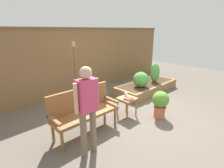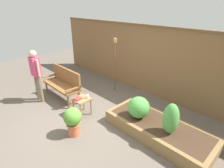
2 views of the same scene
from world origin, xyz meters
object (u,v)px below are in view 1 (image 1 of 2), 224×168
at_px(book_on_table, 129,99).
at_px(shrub_far_corner, 155,73).
at_px(person_by_bench, 87,104).
at_px(cup_on_table, 126,94).
at_px(garden_bench, 83,108).
at_px(shrub_near_bench, 141,80).
at_px(potted_boxwood, 160,102).
at_px(side_table, 127,101).
at_px(tiki_torch, 74,62).

distance_m(book_on_table, shrub_far_corner, 2.32).
xyz_separation_m(shrub_far_corner, person_by_bench, (-3.68, -1.09, 0.29)).
xyz_separation_m(cup_on_table, book_on_table, (-0.13, -0.21, -0.03)).
relative_size(garden_bench, book_on_table, 7.95).
relative_size(cup_on_table, book_on_table, 0.61).
distance_m(garden_bench, person_by_bench, 0.82).
bearing_deg(shrub_near_bench, cup_on_table, -158.79).
xyz_separation_m(potted_boxwood, person_by_bench, (-2.04, 0.15, 0.54)).
bearing_deg(shrub_near_bench, shrub_far_corner, 0.00).
bearing_deg(shrub_far_corner, cup_on_table, -166.57).
distance_m(cup_on_table, person_by_bench, 1.76).
bearing_deg(book_on_table, shrub_near_bench, 18.31).
bearing_deg(garden_bench, cup_on_table, -2.17).
height_order(cup_on_table, person_by_bench, person_by_bench).
height_order(side_table, cup_on_table, cup_on_table).
xyz_separation_m(garden_bench, person_by_bench, (-0.34, -0.64, 0.39)).
bearing_deg(person_by_bench, side_table, 17.11).
distance_m(cup_on_table, shrub_far_corner, 2.13).
xyz_separation_m(cup_on_table, potted_boxwood, (0.44, -0.74, -0.13)).
relative_size(side_table, tiki_torch, 0.27).
bearing_deg(cup_on_table, garden_bench, 177.83).
xyz_separation_m(cup_on_table, shrub_far_corner, (2.07, 0.50, 0.11)).
xyz_separation_m(shrub_near_bench, person_by_bench, (-2.88, -1.09, 0.38)).
height_order(cup_on_table, shrub_near_bench, shrub_near_bench).
bearing_deg(potted_boxwood, cup_on_table, 120.49).
xyz_separation_m(side_table, shrub_near_bench, (1.36, 0.62, 0.15)).
bearing_deg(book_on_table, cup_on_table, 49.11).
bearing_deg(side_table, person_by_bench, -162.89).
bearing_deg(cup_on_table, side_table, -125.93).
bearing_deg(side_table, garden_bench, 171.70).
bearing_deg(shrub_near_bench, person_by_bench, -159.36).
distance_m(garden_bench, tiki_torch, 1.78).
bearing_deg(tiki_torch, shrub_near_bench, -29.75).
xyz_separation_m(book_on_table, person_by_bench, (-1.47, -0.38, 0.44)).
bearing_deg(tiki_torch, cup_on_table, -71.35).
bearing_deg(shrub_far_corner, tiki_torch, 158.43).
height_order(book_on_table, potted_boxwood, potted_boxwood).
distance_m(shrub_near_bench, shrub_far_corner, 0.80).
height_order(cup_on_table, tiki_torch, tiki_torch).
height_order(book_on_table, person_by_bench, person_by_bench).
xyz_separation_m(shrub_far_corner, tiki_torch, (-2.58, 1.02, 0.56)).
bearing_deg(person_by_bench, shrub_near_bench, 20.64).
bearing_deg(book_on_table, tiki_torch, 94.04).
distance_m(side_table, person_by_bench, 1.68).
bearing_deg(shrub_far_corner, person_by_bench, -163.56).
bearing_deg(side_table, potted_boxwood, -49.56).
distance_m(book_on_table, person_by_bench, 1.58).
bearing_deg(tiki_torch, potted_boxwood, -67.22).
height_order(side_table, tiki_torch, tiki_torch).
bearing_deg(tiki_torch, book_on_table, -77.68).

